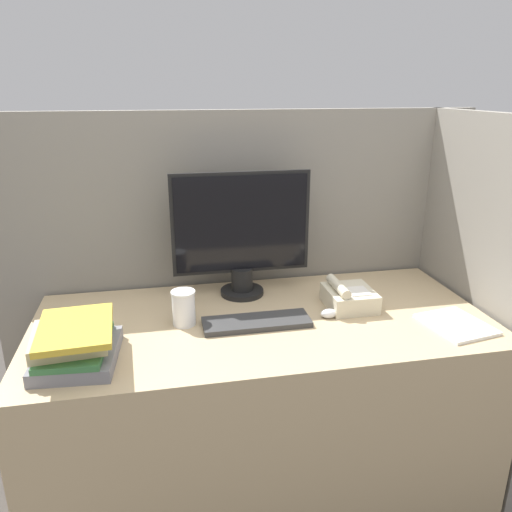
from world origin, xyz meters
TOP-DOWN VIEW (x-y plane):
  - cubicle_panel_rear at (0.00, 0.81)m, footprint 2.06×0.04m
  - cubicle_panel_right at (0.87, 0.41)m, footprint 0.04×0.83m
  - desk at (0.00, 0.38)m, footprint 1.66×0.77m
  - monitor at (-0.03, 0.63)m, footprint 0.55×0.18m
  - keyboard at (-0.03, 0.34)m, footprint 0.39×0.13m
  - mouse at (0.24, 0.35)m, footprint 0.06×0.04m
  - coffee_cup at (-0.28, 0.40)m, footprint 0.09×0.09m
  - book_stack at (-0.63, 0.21)m, footprint 0.27×0.31m
  - desk_telephone at (0.35, 0.42)m, footprint 0.18×0.20m
  - paper_pile at (0.67, 0.19)m, footprint 0.23×0.26m

SIDE VIEW (x-z plane):
  - desk at x=0.00m, z-range 0.00..0.74m
  - cubicle_panel_rear at x=0.00m, z-range 0.00..1.46m
  - cubicle_panel_right at x=0.87m, z-range 0.00..1.46m
  - paper_pile at x=0.67m, z-range 0.74..0.75m
  - keyboard at x=-0.03m, z-range 0.74..0.76m
  - mouse at x=0.24m, z-range 0.74..0.77m
  - desk_telephone at x=0.35m, z-range 0.73..0.83m
  - book_stack at x=-0.63m, z-range 0.74..0.86m
  - coffee_cup at x=-0.28m, z-range 0.74..0.87m
  - monitor at x=-0.03m, z-range 0.74..1.24m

